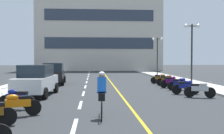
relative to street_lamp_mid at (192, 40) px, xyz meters
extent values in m
plane|color=#2D3033|center=(-7.31, 0.76, -3.87)|extent=(140.00, 140.00, 0.00)
cube|color=#B7B2A8|center=(-14.51, 3.76, -3.81)|extent=(2.40, 72.00, 0.12)
cube|color=#B7B2A8|center=(-0.11, 3.76, -3.81)|extent=(2.40, 72.00, 0.12)
cube|color=silver|center=(-9.31, -14.24, -3.87)|extent=(0.14, 2.20, 0.01)
cube|color=silver|center=(-9.31, -10.24, -3.87)|extent=(0.14, 2.20, 0.01)
cube|color=silver|center=(-9.31, -6.24, -3.87)|extent=(0.14, 2.20, 0.01)
cube|color=silver|center=(-9.31, -2.24, -3.87)|extent=(0.14, 2.20, 0.01)
cube|color=silver|center=(-9.31, 1.76, -3.87)|extent=(0.14, 2.20, 0.01)
cube|color=silver|center=(-9.31, 5.76, -3.87)|extent=(0.14, 2.20, 0.01)
cube|color=silver|center=(-9.31, 9.76, -3.87)|extent=(0.14, 2.20, 0.01)
cube|color=silver|center=(-9.31, 13.76, -3.87)|extent=(0.14, 2.20, 0.01)
cube|color=silver|center=(-9.31, 17.76, -3.87)|extent=(0.14, 2.20, 0.01)
cube|color=silver|center=(-9.31, 21.76, -3.87)|extent=(0.14, 2.20, 0.01)
cube|color=silver|center=(-9.31, 25.76, -3.87)|extent=(0.14, 2.20, 0.01)
cube|color=gold|center=(-7.06, 3.76, -3.87)|extent=(0.12, 66.00, 0.01)
cube|color=beige|center=(-7.50, 28.03, 4.52)|extent=(23.31, 6.55, 16.78)
cube|color=#2D3847|center=(-7.50, 24.71, 1.16)|extent=(19.58, 0.10, 2.01)
cube|color=#2D3847|center=(-7.50, 24.71, 6.20)|extent=(19.58, 0.10, 2.01)
cylinder|color=black|center=(0.00, 0.00, -1.20)|extent=(0.14, 0.14, 5.10)
cylinder|color=black|center=(0.00, 0.00, 1.20)|extent=(1.10, 0.08, 0.08)
sphere|color=white|center=(-0.55, 0.00, 1.20)|extent=(0.36, 0.36, 0.36)
sphere|color=white|center=(0.55, 0.00, 1.20)|extent=(0.36, 0.36, 0.36)
cylinder|color=black|center=(-0.27, 11.34, -1.33)|extent=(0.14, 0.14, 4.84)
cylinder|color=black|center=(-0.27, 11.34, 0.94)|extent=(1.10, 0.08, 0.08)
sphere|color=white|center=(-0.82, 11.34, 0.94)|extent=(0.36, 0.36, 0.36)
sphere|color=white|center=(0.28, 11.34, 0.94)|extent=(0.36, 0.36, 0.36)
cylinder|color=black|center=(-12.78, -5.55, -3.55)|extent=(0.26, 0.65, 0.64)
cylinder|color=black|center=(-11.09, -5.66, -3.55)|extent=(0.26, 0.65, 0.64)
cylinder|color=black|center=(-12.97, -8.34, -3.55)|extent=(0.26, 0.65, 0.64)
cylinder|color=black|center=(-11.28, -8.46, -3.55)|extent=(0.26, 0.65, 0.64)
cube|color=silver|center=(-12.03, -7.00, -3.15)|extent=(1.98, 4.30, 0.80)
cube|color=#1E2833|center=(-12.03, -7.00, -2.40)|extent=(1.70, 2.30, 0.70)
cylinder|color=black|center=(-13.03, 1.52, -3.55)|extent=(0.26, 0.65, 0.64)
cylinder|color=black|center=(-11.34, 1.62, -3.55)|extent=(0.26, 0.65, 0.64)
cylinder|color=black|center=(-12.87, -1.27, -3.55)|extent=(0.26, 0.65, 0.64)
cylinder|color=black|center=(-11.18, -1.17, -3.55)|extent=(0.26, 0.65, 0.64)
cube|color=black|center=(-12.10, 0.17, -3.15)|extent=(1.94, 4.29, 0.80)
cube|color=#1E2833|center=(-12.10, 0.17, -2.40)|extent=(1.68, 2.29, 0.70)
cylinder|color=black|center=(-11.46, -14.01, -3.57)|extent=(0.61, 0.25, 0.60)
cylinder|color=black|center=(-12.02, -12.84, -3.57)|extent=(0.60, 0.30, 0.60)
cylinder|color=black|center=(-10.99, -12.47, -3.57)|extent=(0.60, 0.30, 0.60)
cube|color=orange|center=(-11.51, -12.66, -3.35)|extent=(0.94, 0.57, 0.28)
ellipsoid|color=orange|center=(-11.70, -12.72, -3.13)|extent=(0.50, 0.38, 0.22)
cube|color=black|center=(-11.27, -12.57, -3.15)|extent=(0.50, 0.38, 0.10)
cylinder|color=silver|center=(-12.02, -12.84, -2.97)|extent=(0.23, 0.57, 0.03)
cylinder|color=black|center=(-12.51, -11.03, -3.57)|extent=(0.61, 0.25, 0.60)
cylinder|color=black|center=(-11.44, -11.30, -3.57)|extent=(0.61, 0.25, 0.60)
cube|color=navy|center=(-11.97, -11.17, -3.35)|extent=(0.94, 0.49, 0.28)
ellipsoid|color=navy|center=(-12.17, -11.12, -3.13)|extent=(0.49, 0.34, 0.22)
cube|color=black|center=(-11.73, -11.23, -3.15)|extent=(0.49, 0.34, 0.10)
cylinder|color=silver|center=(-12.51, -11.03, -2.97)|extent=(0.18, 0.59, 0.03)
cylinder|color=black|center=(-2.27, -8.64, -3.57)|extent=(0.60, 0.27, 0.60)
cylinder|color=black|center=(-3.32, -8.32, -3.57)|extent=(0.60, 0.27, 0.60)
cube|color=#B2B2B7|center=(-2.80, -8.48, -3.35)|extent=(0.94, 0.53, 0.28)
ellipsoid|color=#B2B2B7|center=(-2.61, -8.54, -3.13)|extent=(0.49, 0.36, 0.22)
cube|color=black|center=(-3.04, -8.40, -3.15)|extent=(0.49, 0.36, 0.10)
cylinder|color=silver|center=(-2.27, -8.64, -2.97)|extent=(0.20, 0.58, 0.03)
cylinder|color=black|center=(-2.54, -7.11, -3.57)|extent=(0.61, 0.14, 0.60)
cylinder|color=black|center=(-3.64, -7.03, -3.57)|extent=(0.61, 0.14, 0.60)
cube|color=navy|center=(-3.09, -7.07, -3.35)|extent=(0.92, 0.35, 0.28)
ellipsoid|color=navy|center=(-2.89, -7.09, -3.13)|extent=(0.46, 0.27, 0.22)
cube|color=black|center=(-3.34, -7.05, -3.15)|extent=(0.46, 0.27, 0.10)
cylinder|color=silver|center=(-2.54, -7.11, -2.97)|extent=(0.07, 0.60, 0.03)
cylinder|color=black|center=(-2.21, -4.99, -3.57)|extent=(0.60, 0.13, 0.60)
cylinder|color=black|center=(-3.31, -4.93, -3.57)|extent=(0.60, 0.13, 0.60)
cube|color=navy|center=(-2.76, -4.96, -3.35)|extent=(0.91, 0.32, 0.28)
ellipsoid|color=navy|center=(-2.56, -4.97, -3.13)|extent=(0.45, 0.26, 0.22)
cube|color=black|center=(-3.01, -4.95, -3.15)|extent=(0.45, 0.26, 0.10)
cylinder|color=silver|center=(-2.21, -4.99, -2.97)|extent=(0.06, 0.60, 0.03)
cylinder|color=black|center=(-2.39, -3.35, -3.57)|extent=(0.61, 0.21, 0.60)
cylinder|color=black|center=(-3.47, -3.55, -3.57)|extent=(0.61, 0.21, 0.60)
cube|color=#590C59|center=(-2.93, -3.45, -3.35)|extent=(0.94, 0.44, 0.28)
ellipsoid|color=#590C59|center=(-2.74, -3.42, -3.13)|extent=(0.48, 0.32, 0.22)
cube|color=black|center=(-3.18, -3.50, -3.15)|extent=(0.48, 0.32, 0.10)
cylinder|color=silver|center=(-2.39, -3.35, -2.97)|extent=(0.14, 0.60, 0.03)
cylinder|color=black|center=(-2.23, -1.82, -3.57)|extent=(0.60, 0.13, 0.60)
cylinder|color=black|center=(-3.33, -1.88, -3.57)|extent=(0.60, 0.13, 0.60)
cube|color=brown|center=(-2.78, -1.85, -3.35)|extent=(0.91, 0.32, 0.28)
ellipsoid|color=brown|center=(-2.58, -1.84, -3.13)|extent=(0.45, 0.26, 0.22)
cube|color=black|center=(-3.03, -1.86, -3.15)|extent=(0.45, 0.26, 0.10)
cylinder|color=silver|center=(-2.23, -1.82, -2.97)|extent=(0.06, 0.60, 0.03)
cylinder|color=black|center=(-2.35, -0.44, -3.57)|extent=(0.60, 0.28, 0.60)
cylinder|color=black|center=(-3.40, -0.10, -3.57)|extent=(0.60, 0.28, 0.60)
cube|color=brown|center=(-2.87, -0.27, -3.35)|extent=(0.94, 0.55, 0.28)
ellipsoid|color=brown|center=(-2.68, -0.33, -3.13)|extent=(0.49, 0.37, 0.22)
cube|color=black|center=(-3.11, -0.19, -3.15)|extent=(0.49, 0.37, 0.10)
cylinder|color=silver|center=(-2.35, -0.44, -2.97)|extent=(0.22, 0.58, 0.03)
torus|color=black|center=(-8.37, -12.49, -3.53)|extent=(0.07, 0.72, 0.72)
torus|color=black|center=(-8.42, -13.54, -3.53)|extent=(0.07, 0.72, 0.72)
cylinder|color=blue|center=(-8.40, -13.04, -3.23)|extent=(0.08, 0.95, 0.04)
cube|color=black|center=(-8.40, -13.19, -3.01)|extent=(0.11, 0.20, 0.06)
cylinder|color=blue|center=(-8.38, -12.59, -2.98)|extent=(0.42, 0.05, 0.03)
cube|color=black|center=(-8.40, -13.14, -3.08)|extent=(0.25, 0.37, 0.28)
cube|color=blue|center=(-8.39, -12.99, -2.68)|extent=(0.34, 0.47, 0.61)
sphere|color=#8C6647|center=(-8.39, -12.86, -2.33)|extent=(0.20, 0.20, 0.20)
ellipsoid|color=white|center=(-8.39, -12.86, -2.26)|extent=(0.24, 0.26, 0.16)
camera|label=1|loc=(-8.71, -22.59, -1.72)|focal=42.03mm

